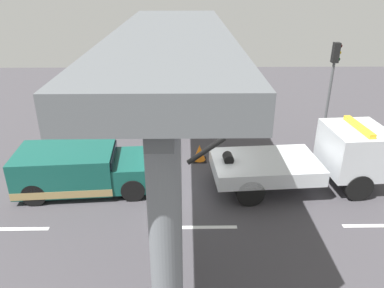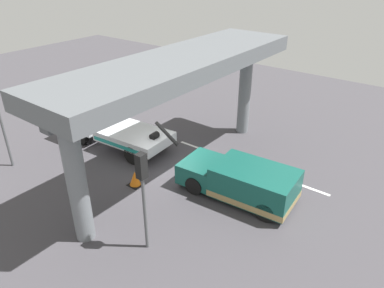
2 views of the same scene
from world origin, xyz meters
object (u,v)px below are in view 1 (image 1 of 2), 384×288
traffic_cone_orange (199,153)px  traffic_light_near (129,80)px  towed_van_green (83,170)px  tow_truck_white (317,157)px  traffic_light_far (333,70)px

traffic_cone_orange → traffic_light_near: bearing=141.4°
towed_van_green → tow_truck_white: bearing=0.4°
traffic_light_far → traffic_cone_orange: (-6.27, -2.58, -2.98)m
traffic_light_near → traffic_cone_orange: size_ratio=5.47×
traffic_light_near → traffic_light_far: traffic_light_far is taller
traffic_light_near → traffic_cone_orange: 4.85m
towed_van_green → traffic_light_far: (10.66, 4.83, 2.54)m
tow_truck_white → traffic_light_far: traffic_light_far is taller
towed_van_green → traffic_cone_orange: 4.95m
tow_truck_white → traffic_cone_orange: bearing=152.8°
towed_van_green → traffic_cone_orange: towed_van_green is taller
towed_van_green → traffic_cone_orange: bearing=27.1°
towed_van_green → traffic_light_far: size_ratio=1.17×
traffic_light_near → traffic_cone_orange: bearing=-38.6°
towed_van_green → traffic_light_far: bearing=24.4°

